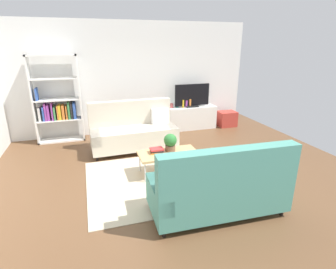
{
  "coord_description": "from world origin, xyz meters",
  "views": [
    {
      "loc": [
        -1.25,
        -4.37,
        2.32
      ],
      "look_at": [
        0.21,
        0.3,
        0.65
      ],
      "focal_mm": 28.37,
      "sensor_mm": 36.0,
      "label": 1
    }
  ],
  "objects_px": {
    "tv": "(192,96)",
    "bookshelf": "(57,104)",
    "bottle_0": "(183,104)",
    "couch_green": "(218,186)",
    "tv_console": "(191,118)",
    "couch_beige": "(134,131)",
    "vase_0": "(171,105)",
    "bottle_1": "(186,104)",
    "bottle_2": "(190,103)",
    "vase_1": "(177,104)",
    "table_book_0": "(157,152)",
    "storage_trunk": "(227,119)",
    "coffee_table": "(168,154)",
    "potted_plant": "(170,142)"
  },
  "relations": [
    {
      "from": "tv",
      "to": "bookshelf",
      "type": "xyz_separation_m",
      "value": [
        -3.51,
        0.04,
        0.0
      ]
    },
    {
      "from": "couch_green",
      "to": "tv_console",
      "type": "height_order",
      "value": "couch_green"
    },
    {
      "from": "coffee_table",
      "to": "vase_0",
      "type": "height_order",
      "value": "vase_0"
    },
    {
      "from": "tv",
      "to": "vase_1",
      "type": "bearing_deg",
      "value": 170.39
    },
    {
      "from": "storage_trunk",
      "to": "tv",
      "type": "bearing_deg",
      "value": 175.84
    },
    {
      "from": "tv",
      "to": "bottle_0",
      "type": "distance_m",
      "value": 0.34
    },
    {
      "from": "vase_0",
      "to": "bottle_1",
      "type": "bearing_deg",
      "value": -12.36
    },
    {
      "from": "couch_beige",
      "to": "bottle_0",
      "type": "distance_m",
      "value": 1.93
    },
    {
      "from": "tv",
      "to": "storage_trunk",
      "type": "height_order",
      "value": "tv"
    },
    {
      "from": "coffee_table",
      "to": "storage_trunk",
      "type": "distance_m",
      "value": 3.52
    },
    {
      "from": "couch_beige",
      "to": "bottle_0",
      "type": "relative_size",
      "value": 8.8
    },
    {
      "from": "storage_trunk",
      "to": "vase_0",
      "type": "distance_m",
      "value": 1.75
    },
    {
      "from": "coffee_table",
      "to": "couch_green",
      "type": "bearing_deg",
      "value": -78.86
    },
    {
      "from": "table_book_0",
      "to": "bottle_2",
      "type": "distance_m",
      "value": 2.91
    },
    {
      "from": "bottle_2",
      "to": "bookshelf",
      "type": "bearing_deg",
      "value": 179.0
    },
    {
      "from": "bookshelf",
      "to": "vase_0",
      "type": "distance_m",
      "value": 2.94
    },
    {
      "from": "couch_beige",
      "to": "bottle_2",
      "type": "bearing_deg",
      "value": -151.38
    },
    {
      "from": "potted_plant",
      "to": "bottle_0",
      "type": "xyz_separation_m",
      "value": [
        1.14,
        2.39,
        0.15
      ]
    },
    {
      "from": "coffee_table",
      "to": "potted_plant",
      "type": "relative_size",
      "value": 3.29
    },
    {
      "from": "storage_trunk",
      "to": "bottle_2",
      "type": "relative_size",
      "value": 2.27
    },
    {
      "from": "tv_console",
      "to": "vase_1",
      "type": "xyz_separation_m",
      "value": [
        -0.41,
        0.05,
        0.41
      ]
    },
    {
      "from": "bottle_1",
      "to": "couch_green",
      "type": "bearing_deg",
      "value": -104.73
    },
    {
      "from": "couch_green",
      "to": "coffee_table",
      "type": "distance_m",
      "value": 1.45
    },
    {
      "from": "coffee_table",
      "to": "tv",
      "type": "relative_size",
      "value": 1.1
    },
    {
      "from": "bottle_0",
      "to": "table_book_0",
      "type": "bearing_deg",
      "value": -120.42
    },
    {
      "from": "tv",
      "to": "bottle_0",
      "type": "height_order",
      "value": "tv"
    },
    {
      "from": "table_book_0",
      "to": "vase_1",
      "type": "distance_m",
      "value": 2.81
    },
    {
      "from": "tv_console",
      "to": "vase_0",
      "type": "relative_size",
      "value": 11.15
    },
    {
      "from": "vase_0",
      "to": "bottle_0",
      "type": "distance_m",
      "value": 0.33
    },
    {
      "from": "vase_1",
      "to": "bottle_1",
      "type": "height_order",
      "value": "bottle_1"
    },
    {
      "from": "bottle_0",
      "to": "bottle_1",
      "type": "distance_m",
      "value": 0.1
    },
    {
      "from": "tv",
      "to": "potted_plant",
      "type": "bearing_deg",
      "value": -120.35
    },
    {
      "from": "vase_0",
      "to": "potted_plant",
      "type": "bearing_deg",
      "value": -108.53
    },
    {
      "from": "coffee_table",
      "to": "tv_console",
      "type": "height_order",
      "value": "tv_console"
    },
    {
      "from": "couch_green",
      "to": "coffee_table",
      "type": "bearing_deg",
      "value": 103.44
    },
    {
      "from": "coffee_table",
      "to": "bottle_0",
      "type": "xyz_separation_m",
      "value": [
        1.2,
        2.47,
        0.36
      ]
    },
    {
      "from": "table_book_0",
      "to": "storage_trunk",
      "type": "bearing_deg",
      "value": 40.14
    },
    {
      "from": "tv_console",
      "to": "bottle_0",
      "type": "distance_m",
      "value": 0.51
    },
    {
      "from": "tv_console",
      "to": "bottle_2",
      "type": "relative_size",
      "value": 6.12
    },
    {
      "from": "vase_0",
      "to": "vase_1",
      "type": "xyz_separation_m",
      "value": [
        0.17,
        0.0,
        0.02
      ]
    },
    {
      "from": "potted_plant",
      "to": "bottle_2",
      "type": "height_order",
      "value": "bottle_2"
    },
    {
      "from": "tv",
      "to": "vase_1",
      "type": "relative_size",
      "value": 5.88
    },
    {
      "from": "couch_beige",
      "to": "bookshelf",
      "type": "relative_size",
      "value": 0.92
    },
    {
      "from": "coffee_table",
      "to": "storage_trunk",
      "type": "relative_size",
      "value": 2.12
    },
    {
      "from": "bottle_0",
      "to": "bottle_2",
      "type": "relative_size",
      "value": 0.95
    },
    {
      "from": "couch_green",
      "to": "couch_beige",
      "type": "bearing_deg",
      "value": 105.54
    },
    {
      "from": "tv_console",
      "to": "couch_green",
      "type": "bearing_deg",
      "value": -106.87
    },
    {
      "from": "vase_0",
      "to": "vase_1",
      "type": "distance_m",
      "value": 0.17
    },
    {
      "from": "bookshelf",
      "to": "bottle_1",
      "type": "xyz_separation_m",
      "value": [
        3.34,
        -0.06,
        -0.21
      ]
    },
    {
      "from": "tv",
      "to": "storage_trunk",
      "type": "xyz_separation_m",
      "value": [
        1.1,
        -0.08,
        -0.73
      ]
    }
  ]
}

